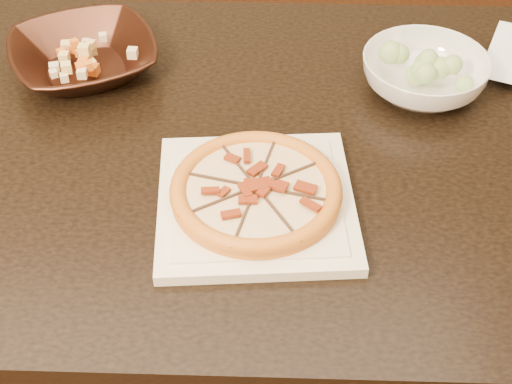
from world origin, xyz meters
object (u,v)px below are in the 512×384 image
dining_table (216,185)px  plate (256,202)px  bronze_bowl (84,58)px  salad_bowl (424,75)px  pizza (256,190)px

dining_table → plate: 0.21m
bronze_bowl → salad_bowl: (0.60, -0.05, 0.00)m
dining_table → bronze_bowl: 0.33m
dining_table → plate: (0.07, -0.16, 0.12)m
plate → salad_bowl: size_ratio=1.38×
salad_bowl → bronze_bowl: bearing=174.8°
dining_table → pizza: 0.22m
pizza → salad_bowl: bearing=44.9°
dining_table → salad_bowl: size_ratio=6.40×
dining_table → plate: bearing=-65.8°
plate → bronze_bowl: size_ratio=1.17×
dining_table → salad_bowl: (0.36, 0.13, 0.14)m
pizza → bronze_bowl: bronze_bowl is taller
dining_table → salad_bowl: salad_bowl is taller
plate → bronze_bowl: bearing=132.0°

